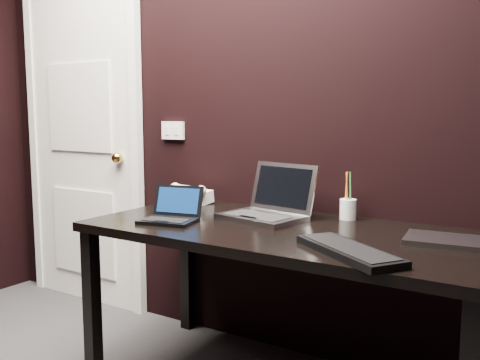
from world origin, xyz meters
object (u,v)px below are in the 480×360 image
Objects in this scene: ext_keyboard at (349,251)px; pen_cup at (348,208)px; silver_laptop at (267,209)px; desk_phone at (189,196)px; mobile_phone at (182,203)px; desk at (285,246)px; netbook at (171,215)px; closed_laptop at (446,240)px; door at (83,140)px.

pen_cup reaches higher than ext_keyboard.
ext_keyboard is (0.54, -0.39, -0.03)m from silver_laptop.
desk_phone reaches higher than mobile_phone.
desk is at bearing 146.20° from ext_keyboard.
silver_laptop is 0.48m from mobile_phone.
pen_cup reaches higher than netbook.
silver_laptop is (0.33, 0.29, 0.02)m from netbook.
desk_phone is 1.10× the size of pen_cup.
desk is 5.44× the size of closed_laptop.
closed_laptop is at bearing -25.28° from pen_cup.
desk_phone is at bearing 117.62° from netbook.
closed_laptop is (0.25, 0.35, -0.00)m from ext_keyboard.
netbook is at bearing -167.43° from closed_laptop.
netbook reaches higher than mobile_phone.
closed_laptop is at bearing -7.08° from door.
ext_keyboard is at bearing -24.88° from desk_phone.
desk is 0.52m from netbook.
desk is 0.37m from pen_cup.
netbook reaches higher than desk.
door reaches higher than closed_laptop.
door reaches higher than silver_laptop.
desk is 0.24m from silver_laptop.
ext_keyboard is 0.61m from pen_cup.
desk is at bearing 17.68° from netbook.
mobile_phone is 0.82m from pen_cup.
mobile_phone is at bearing 179.62° from closed_laptop.
desk_phone is at bearing 160.59° from desk.
ext_keyboard is 1.47× the size of closed_laptop.
netbook is (-0.49, -0.16, 0.11)m from desk.
netbook is 0.44m from silver_laptop.
silver_laptop is at bearing -12.01° from desk_phone.
closed_laptop is at bearing 54.56° from ext_keyboard.
netbook is (1.16, -0.53, -0.27)m from door.
mobile_phone is (-0.63, 0.10, 0.11)m from desk.
door is 1.09m from mobile_phone.
silver_laptop reaches higher than desk.
closed_laptop is at bearing -0.38° from mobile_phone.
door reaches higher than ext_keyboard.
door is at bearing 172.92° from closed_laptop.
door is at bearing 178.07° from pen_cup.
closed_laptop is 0.52m from pen_cup.
desk_phone is (-0.54, 0.11, -0.00)m from silver_laptop.
mobile_phone is at bearing 170.94° from desk.
desk_phone is at bearing 167.99° from silver_laptop.
ext_keyboard reaches higher than desk.
door reaches higher than desk.
ext_keyboard is at bearing -35.58° from silver_laptop.
pen_cup reaches higher than mobile_phone.
silver_laptop is at bearing -9.28° from door.
silver_laptop is 1.30× the size of closed_laptop.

